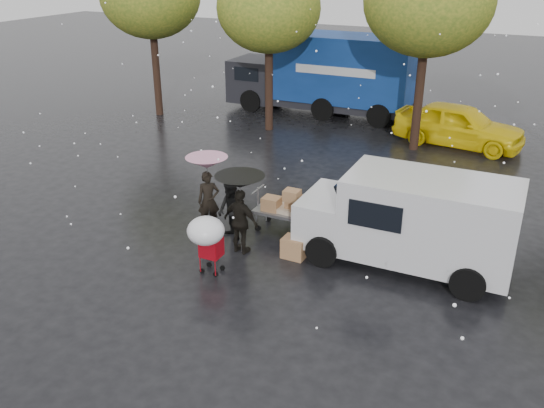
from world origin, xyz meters
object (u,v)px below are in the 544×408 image
at_px(vendor_cart, 286,206).
at_px(white_van, 412,219).
at_px(person_black, 241,222).
at_px(blue_truck, 326,75).
at_px(yellow_taxi, 459,125).
at_px(person_pink, 209,201).
at_px(shopping_cart, 207,234).

distance_m(vendor_cart, white_van, 3.36).
xyz_separation_m(person_black, white_van, (3.84, 1.20, 0.33)).
xyz_separation_m(vendor_cart, blue_truck, (-3.31, 11.66, 1.03)).
distance_m(white_van, yellow_taxi, 9.73).
height_order(white_van, blue_truck, blue_truck).
relative_size(vendor_cart, yellow_taxi, 0.32).
bearing_deg(yellow_taxi, person_black, 170.68).
xyz_separation_m(person_pink, shopping_cart, (1.25, -2.11, 0.27)).
height_order(blue_truck, yellow_taxi, blue_truck).
distance_m(person_pink, vendor_cart, 2.05).
bearing_deg(person_pink, white_van, -33.01).
bearing_deg(yellow_taxi, shopping_cart, 171.72).
relative_size(person_black, blue_truck, 0.20).
bearing_deg(blue_truck, person_black, -78.04).
bearing_deg(shopping_cart, yellow_taxi, 73.70).
distance_m(person_black, vendor_cart, 1.61).
relative_size(person_black, shopping_cart, 1.13).
relative_size(vendor_cart, white_van, 0.31).
relative_size(blue_truck, yellow_taxi, 1.74).
relative_size(person_pink, vendor_cart, 1.05).
distance_m(person_pink, person_black, 1.63).
height_order(person_pink, shopping_cart, person_pink).
distance_m(person_black, yellow_taxi, 11.44).
xyz_separation_m(white_van, yellow_taxi, (-0.43, 9.72, -0.35)).
height_order(person_black, yellow_taxi, person_black).
bearing_deg(shopping_cart, vendor_cart, 76.33).
height_order(vendor_cart, white_van, white_van).
height_order(person_pink, vendor_cart, person_pink).
relative_size(white_van, blue_truck, 0.59).
xyz_separation_m(shopping_cart, yellow_taxi, (3.57, 12.21, -0.25)).
height_order(person_pink, person_black, person_black).
bearing_deg(person_black, person_pink, -22.22).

